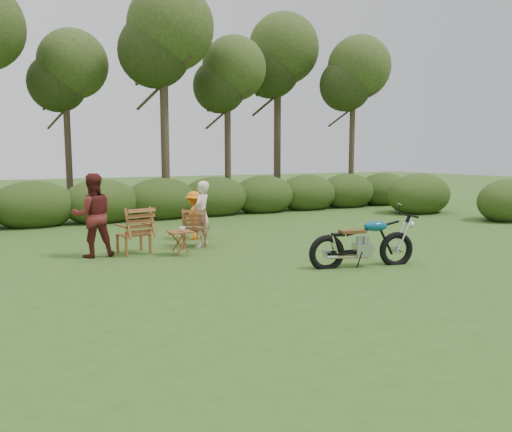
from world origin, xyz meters
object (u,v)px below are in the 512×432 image
motorcycle (362,266)px  side_table (180,243)px  lawn_chair_left (134,253)px  adult_a (202,246)px  child (194,239)px  lawn_chair_right (195,246)px  adult_b (94,257)px  cup (182,229)px

motorcycle → side_table: size_ratio=3.93×
lawn_chair_left → side_table: (0.85, -0.66, 0.26)m
adult_a → child: 1.08m
motorcycle → lawn_chair_right: (-2.10, 3.58, 0.00)m
motorcycle → adult_b: 5.64m
side_table → adult_b: bearing=156.8°
adult_b → lawn_chair_right: bearing=-175.9°
lawn_chair_right → adult_b: adult_b is taller
lawn_chair_right → motorcycle: bearing=143.6°
cup → child: cup is taller
cup → adult_b: 1.97m
motorcycle → adult_a: (-1.96, 3.46, 0.00)m
adult_a → child: bearing=-145.6°
child → motorcycle: bearing=77.2°
lawn_chair_left → child: size_ratio=0.83×
motorcycle → lawn_chair_left: size_ratio=2.01×
side_table → adult_a: adult_a is taller
motorcycle → side_table: 3.90m
motorcycle → adult_b: bearing=156.2°
cup → adult_b: bearing=156.9°
adult_a → cup: bearing=-0.2°
lawn_chair_right → cup: size_ratio=6.89×
motorcycle → lawn_chair_right: 4.15m
side_table → cup: size_ratio=3.98×
lawn_chair_right → adult_b: (-2.35, -0.12, 0.00)m
side_table → cup: (0.04, -0.01, 0.32)m
lawn_chair_right → lawn_chair_left: lawn_chair_left is taller
motorcycle → child: child is taller
lawn_chair_left → child: bearing=-158.6°
adult_b → child: 2.90m
side_table → adult_a: size_ratio=0.34×
lawn_chair_left → adult_b: size_ratio=0.58×
lawn_chair_right → cup: bearing=77.2°
cup → side_table: bearing=163.3°
motorcycle → adult_b: (-4.45, 3.46, 0.00)m
cup → adult_a: bearing=44.1°
adult_a → lawn_chair_left: bearing=-42.1°
motorcycle → cup: size_ratio=15.65×
side_table → child: child is taller
side_table → adult_a: (0.80, 0.72, -0.26)m
adult_a → adult_b: bearing=-44.4°
cup → adult_a: adult_a is taller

